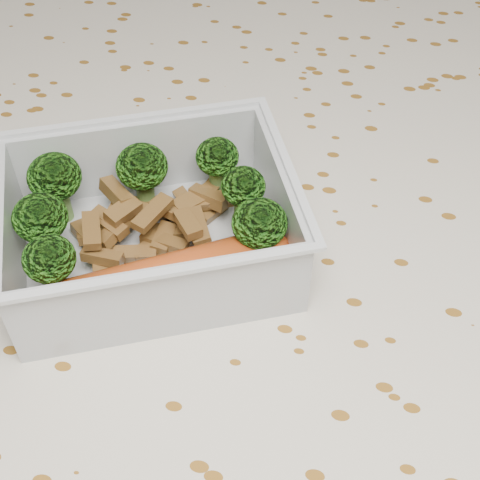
# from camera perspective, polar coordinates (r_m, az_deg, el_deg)

# --- Properties ---
(dining_table) EXTENTS (1.40, 0.90, 0.75)m
(dining_table) POSITION_cam_1_polar(r_m,az_deg,el_deg) (0.48, -1.21, -9.70)
(dining_table) COLOR brown
(dining_table) RESTS_ON ground
(tablecloth) EXTENTS (1.46, 0.96, 0.19)m
(tablecloth) POSITION_cam_1_polar(r_m,az_deg,el_deg) (0.44, -1.31, -6.16)
(tablecloth) COLOR beige
(tablecloth) RESTS_ON dining_table
(lunch_container) EXTENTS (0.21, 0.19, 0.06)m
(lunch_container) POSITION_cam_1_polar(r_m,az_deg,el_deg) (0.41, -7.59, 0.56)
(lunch_container) COLOR silver
(lunch_container) RESTS_ON tablecloth
(broccoli_florets) EXTENTS (0.17, 0.13, 0.05)m
(broccoli_florets) POSITION_cam_1_polar(r_m,az_deg,el_deg) (0.41, -8.70, 3.38)
(broccoli_florets) COLOR #608C3F
(broccoli_florets) RESTS_ON lunch_container
(meat_pile) EXTENTS (0.10, 0.09, 0.03)m
(meat_pile) POSITION_cam_1_polar(r_m,az_deg,el_deg) (0.42, -7.45, 1.57)
(meat_pile) COLOR brown
(meat_pile) RESTS_ON lunch_container
(sausage) EXTENTS (0.14, 0.09, 0.03)m
(sausage) POSITION_cam_1_polar(r_m,az_deg,el_deg) (0.39, -6.34, -3.16)
(sausage) COLOR #B14317
(sausage) RESTS_ON lunch_container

